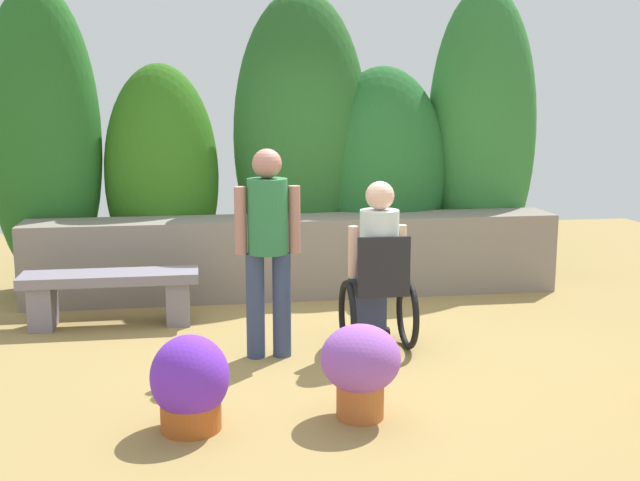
{
  "coord_description": "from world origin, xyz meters",
  "views": [
    {
      "loc": [
        -0.94,
        -5.79,
        1.95
      ],
      "look_at": [
        -0.01,
        0.15,
        0.85
      ],
      "focal_mm": 43.9,
      "sensor_mm": 36.0,
      "label": 1
    }
  ],
  "objects_px": {
    "person_in_wheelchair": "(377,271)",
    "person_standing_companion": "(268,239)",
    "stone_bench": "(111,291)",
    "flower_pot_terracotta_by_wall": "(190,385)",
    "flower_pot_purple_near": "(361,366)"
  },
  "relations": [
    {
      "from": "flower_pot_purple_near",
      "to": "stone_bench",
      "type": "bearing_deg",
      "value": 127.15
    },
    {
      "from": "stone_bench",
      "to": "flower_pot_terracotta_by_wall",
      "type": "relative_size",
      "value": 2.6
    },
    {
      "from": "person_standing_companion",
      "to": "flower_pot_purple_near",
      "type": "bearing_deg",
      "value": -68.18
    },
    {
      "from": "stone_bench",
      "to": "flower_pot_terracotta_by_wall",
      "type": "height_order",
      "value": "flower_pot_terracotta_by_wall"
    },
    {
      "from": "stone_bench",
      "to": "flower_pot_purple_near",
      "type": "relative_size",
      "value": 2.55
    },
    {
      "from": "stone_bench",
      "to": "flower_pot_terracotta_by_wall",
      "type": "xyz_separation_m",
      "value": [
        0.69,
        -2.3,
        -0.03
      ]
    },
    {
      "from": "person_in_wheelchair",
      "to": "person_standing_companion",
      "type": "xyz_separation_m",
      "value": [
        -0.86,
        -0.07,
        0.29
      ]
    },
    {
      "from": "stone_bench",
      "to": "flower_pot_terracotta_by_wall",
      "type": "distance_m",
      "value": 2.4
    },
    {
      "from": "stone_bench",
      "to": "person_standing_companion",
      "type": "height_order",
      "value": "person_standing_companion"
    },
    {
      "from": "person_in_wheelchair",
      "to": "flower_pot_terracotta_by_wall",
      "type": "bearing_deg",
      "value": -145.57
    },
    {
      "from": "flower_pot_terracotta_by_wall",
      "to": "flower_pot_purple_near",
      "type": "bearing_deg",
      "value": 1.09
    },
    {
      "from": "person_standing_companion",
      "to": "flower_pot_purple_near",
      "type": "relative_size",
      "value": 2.69
    },
    {
      "from": "person_standing_companion",
      "to": "flower_pot_terracotta_by_wall",
      "type": "bearing_deg",
      "value": -112.91
    },
    {
      "from": "person_in_wheelchair",
      "to": "flower_pot_purple_near",
      "type": "xyz_separation_m",
      "value": [
        -0.4,
        -1.32,
        -0.29
      ]
    },
    {
      "from": "person_standing_companion",
      "to": "flower_pot_terracotta_by_wall",
      "type": "distance_m",
      "value": 1.53
    }
  ]
}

